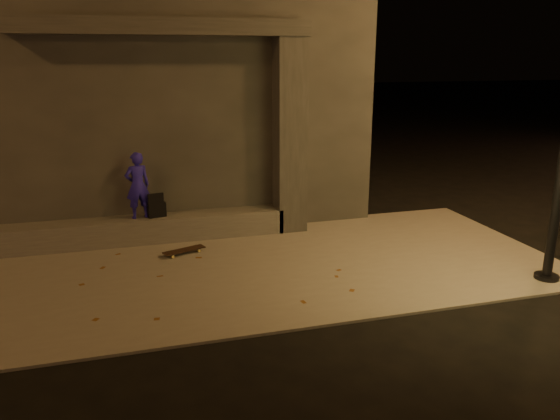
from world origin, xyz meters
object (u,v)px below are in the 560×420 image
object	(u,v)px
backpack	(156,208)
skateboard	(184,250)
skateboarder	(138,185)
column	(290,137)

from	to	relation	value
backpack	skateboard	xyz separation A→B (m)	(0.38, -0.89, -0.54)
skateboarder	skateboard	xyz separation A→B (m)	(0.67, -0.89, -0.98)
skateboarder	backpack	xyz separation A→B (m)	(0.30, 0.00, -0.44)
skateboarder	backpack	bearing A→B (deg)	166.38
skateboarder	backpack	world-z (taller)	skateboarder
backpack	skateboarder	bearing A→B (deg)	166.91
column	skateboard	world-z (taller)	column
column	skateboarder	bearing A→B (deg)	180.00
backpack	column	bearing A→B (deg)	-13.09
column	backpack	size ratio (longest dim) A/B	7.99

